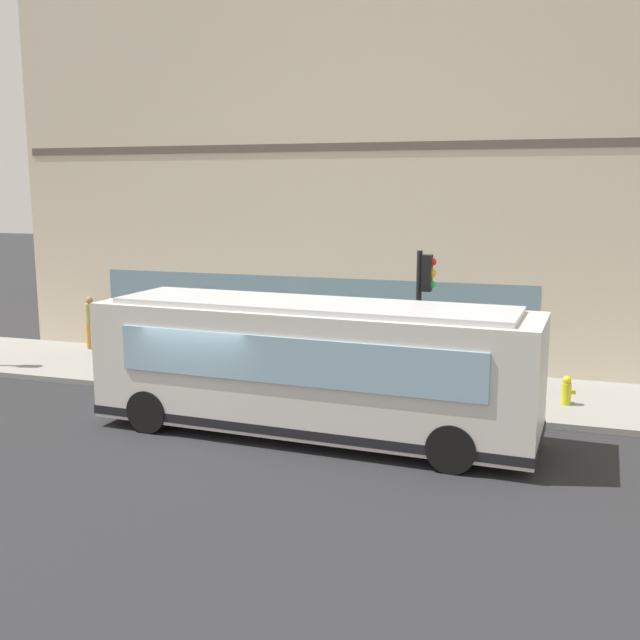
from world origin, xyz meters
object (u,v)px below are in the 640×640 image
traffic_light_near_corner (424,298)px  pedestrian_near_hydrant (90,319)px  city_bus_nearside (312,369)px  pedestrian_walking_along_curb (112,342)px  newspaper_vending_box (245,368)px  pedestrian_near_building_entrance (298,353)px  fire_hydrant (567,390)px

traffic_light_near_corner → pedestrian_near_hydrant: traffic_light_near_corner is taller
city_bus_nearside → pedestrian_walking_along_curb: (3.18, 7.29, -0.49)m
traffic_light_near_corner → newspaper_vending_box: traffic_light_near_corner is taller
city_bus_nearside → newspaper_vending_box: (3.12, 3.00, -0.95)m
traffic_light_near_corner → pedestrian_near_hydrant: bearing=75.6°
city_bus_nearside → traffic_light_near_corner: bearing=-36.0°
pedestrian_walking_along_curb → pedestrian_near_building_entrance: bearing=-89.4°
city_bus_nearside → fire_hydrant: size_ratio=13.72×
traffic_light_near_corner → newspaper_vending_box: 5.50m
pedestrian_near_building_entrance → pedestrian_walking_along_curb: 5.82m
pedestrian_near_building_entrance → pedestrian_near_hydrant: size_ratio=0.94×
pedestrian_walking_along_curb → pedestrian_near_hydrant: bearing=44.2°
pedestrian_near_building_entrance → newspaper_vending_box: pedestrian_near_building_entrance is taller
fire_hydrant → pedestrian_near_building_entrance: 7.05m
pedestrian_near_building_entrance → pedestrian_walking_along_curb: size_ratio=1.05×
city_bus_nearside → newspaper_vending_box: size_ratio=11.28×
fire_hydrant → newspaper_vending_box: 8.55m
pedestrian_walking_along_curb → newspaper_vending_box: pedestrian_walking_along_curb is taller
pedestrian_near_hydrant → newspaper_vending_box: size_ratio=1.97×
pedestrian_walking_along_curb → newspaper_vending_box: size_ratio=1.78×
fire_hydrant → pedestrian_walking_along_curb: 12.85m
traffic_light_near_corner → pedestrian_near_hydrant: size_ratio=2.19×
newspaper_vending_box → fire_hydrant: bearing=-85.5°
fire_hydrant → newspaper_vending_box: size_ratio=0.82×
traffic_light_near_corner → newspaper_vending_box: (0.34, 5.01, -2.25)m
traffic_light_near_corner → pedestrian_walking_along_curb: traffic_light_near_corner is taller
traffic_light_near_corner → pedestrian_near_building_entrance: traffic_light_near_corner is taller
fire_hydrant → pedestrian_near_hydrant: (2.02, 15.38, 0.66)m
pedestrian_walking_along_curb → traffic_light_near_corner: bearing=-92.5°
city_bus_nearside → newspaper_vending_box: city_bus_nearside is taller
fire_hydrant → pedestrian_walking_along_curb: pedestrian_walking_along_curb is taller
traffic_light_near_corner → fire_hydrant: bearing=-73.8°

